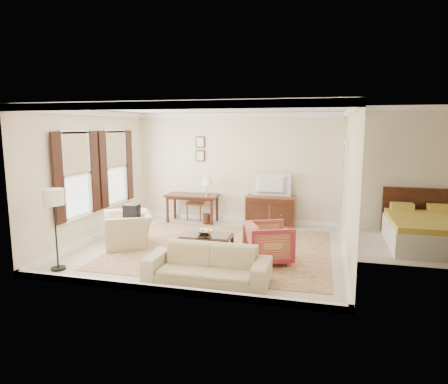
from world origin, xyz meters
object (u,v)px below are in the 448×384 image
at_px(writing_desk, 192,199).
at_px(sofa, 207,259).
at_px(striped_armchair, 268,241).
at_px(coffee_table, 206,240).
at_px(club_armchair, 128,224).
at_px(tv, 271,178).
at_px(sideboard, 270,211).

relative_size(writing_desk, sofa, 0.67).
bearing_deg(sofa, striped_armchair, 56.00).
xyz_separation_m(writing_desk, coffee_table, (1.18, -2.61, -0.32)).
distance_m(coffee_table, club_armchair, 1.86).
bearing_deg(club_armchair, striped_armchair, 51.64).
relative_size(writing_desk, tv, 1.44).
relative_size(tv, sofa, 0.47).
height_order(writing_desk, club_armchair, club_armchair).
bearing_deg(writing_desk, tv, 4.22).
distance_m(club_armchair, sofa, 2.74).
relative_size(tv, striped_armchair, 1.15).
height_order(coffee_table, sofa, sofa).
distance_m(tv, coffee_table, 3.05).
height_order(coffee_table, club_armchair, club_armchair).
bearing_deg(sideboard, coffee_table, -107.63).
relative_size(coffee_table, striped_armchair, 1.24).
bearing_deg(club_armchair, coffee_table, 50.11).
bearing_deg(striped_armchair, sideboard, -16.03).
xyz_separation_m(striped_armchair, club_armchair, (-3.08, 0.34, 0.06)).
xyz_separation_m(striped_armchair, sofa, (-0.83, -1.22, -0.02)).
relative_size(sideboard, club_armchair, 1.15).
bearing_deg(club_armchair, writing_desk, 132.52).
bearing_deg(tv, club_armchair, 42.77).
height_order(club_armchair, sofa, club_armchair).
height_order(striped_armchair, sofa, striped_armchair).
xyz_separation_m(coffee_table, striped_armchair, (1.25, -0.09, 0.09)).
bearing_deg(coffee_table, writing_desk, 114.39).
height_order(writing_desk, sideboard, sideboard).
xyz_separation_m(coffee_table, sofa, (0.42, -1.31, 0.07)).
bearing_deg(striped_armchair, club_armchair, 60.52).
relative_size(sideboard, coffee_table, 1.21).
height_order(sideboard, tv, tv).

